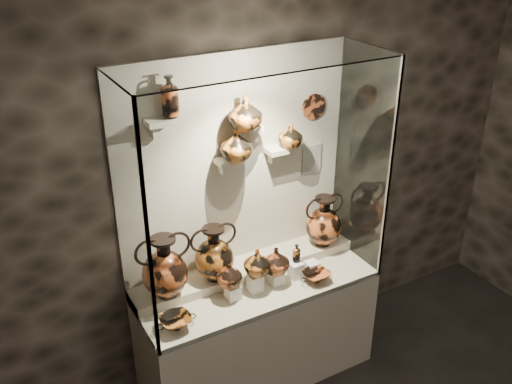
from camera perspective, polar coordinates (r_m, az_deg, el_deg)
wall_back at (r=3.89m, az=-2.15°, el=2.44°), size 5.00×0.02×3.20m
plinth at (r=4.30m, az=0.16°, el=-13.88°), size 1.70×0.60×0.80m
front_tier at (r=4.04m, az=0.17°, el=-9.41°), size 1.68×0.58×0.03m
rear_tier at (r=4.15m, az=-1.04°, el=-7.78°), size 1.70×0.25×0.10m
back_panel at (r=3.89m, az=-2.12°, el=2.41°), size 1.70×0.03×1.60m
glass_front at (r=3.41m, az=2.64°, el=-1.28°), size 1.70×0.01×1.60m
glass_left at (r=3.35m, az=-12.52°, el=-2.52°), size 0.01×0.60×1.60m
glass_right at (r=4.08m, az=10.58°, el=3.19°), size 0.01×0.60×1.60m
glass_top at (r=3.36m, az=0.20°, el=12.91°), size 1.70×0.60×0.01m
frame_post_left at (r=3.11m, az=-10.74°, el=-4.79°), size 0.02×0.02×1.60m
frame_post_right at (r=3.88m, az=13.19°, el=1.66°), size 0.02×0.02×1.60m
pedestal_a at (r=3.89m, az=-2.33°, el=-9.95°), size 0.09×0.09×0.10m
pedestal_b at (r=3.94m, az=-0.11°, el=-9.06°), size 0.09×0.09×0.13m
pedestal_c at (r=4.02m, az=2.03°, el=-8.59°), size 0.09×0.09×0.09m
pedestal_d at (r=4.09m, az=3.97°, el=-7.76°), size 0.09×0.09×0.12m
pedestal_e at (r=4.16m, az=5.59°, el=-7.43°), size 0.09×0.09×0.08m
bracket_ul at (r=3.45m, az=-9.83°, el=6.89°), size 0.14×0.12×0.04m
bracket_ca at (r=3.74m, az=-2.97°, el=3.08°), size 0.14×0.12×0.04m
bracket_cb at (r=3.75m, az=-0.30°, el=6.48°), size 0.10×0.12×0.04m
bracket_cc at (r=3.91m, az=2.02°, el=4.18°), size 0.14×0.12×0.04m
amphora_left at (r=3.74m, az=-9.11°, el=-7.40°), size 0.37×0.37×0.44m
amphora_mid at (r=3.88m, az=-4.23°, el=-6.13°), size 0.34×0.34×0.40m
amphora_right at (r=4.28m, az=6.77°, el=-2.88°), size 0.33×0.33×0.40m
jug_a at (r=3.81m, az=-2.73°, el=-8.21°), size 0.22×0.22×0.18m
jug_b at (r=3.85m, az=0.12°, el=-7.03°), size 0.21×0.21×0.20m
jug_c at (r=3.94m, az=1.99°, el=-6.87°), size 0.24×0.24×0.20m
lekythos_small at (r=4.03m, az=4.05°, el=-6.00°), size 0.09×0.09×0.15m
kylix_left at (r=3.68m, az=-8.03°, el=-12.69°), size 0.29×0.26×0.10m
kylix_right at (r=4.06m, az=5.99°, el=-8.31°), size 0.26×0.23×0.09m
lekythos_tall at (r=3.43m, az=-8.64°, el=9.60°), size 0.14×0.14×0.28m
ovoid_vase_a at (r=3.67m, az=-1.99°, el=4.74°), size 0.26×0.26×0.22m
ovoid_vase_b at (r=3.62m, az=-1.08°, el=7.91°), size 0.24×0.24×0.23m
ovoid_vase_c at (r=3.89m, az=3.44°, el=5.69°), size 0.19×0.19×0.18m
wall_plate at (r=4.04m, az=5.77°, el=8.49°), size 0.18×0.02×0.18m
info_placard at (r=4.19m, az=5.55°, el=3.29°), size 0.17×0.01×0.22m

